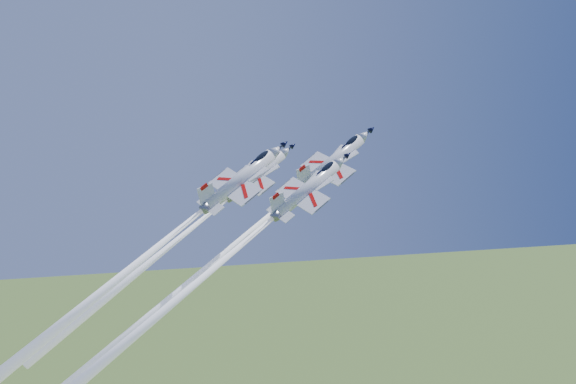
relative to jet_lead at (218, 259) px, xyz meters
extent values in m
cylinder|color=silver|center=(18.44, 4.36, 13.08)|extent=(7.82, 6.55, 10.90)
cone|color=silver|center=(24.06, 5.69, 17.08)|extent=(3.22, 2.88, 3.20)
cone|color=black|center=(25.37, 6.00, 18.00)|extent=(1.62, 1.45, 1.61)
cone|color=slate|center=(13.26, 3.14, 9.40)|extent=(2.71, 2.47, 2.33)
ellipsoid|color=black|center=(21.76, 4.96, 16.22)|extent=(3.14, 1.90, 2.61)
cube|color=black|center=(20.45, 4.59, 15.57)|extent=(1.08, 0.48, 0.89)
cube|color=silver|center=(17.61, 4.23, 12.21)|extent=(6.62, 9.54, 4.31)
cube|color=silver|center=(19.91, 5.99, 14.48)|extent=(3.05, 1.80, 2.15)
cube|color=silver|center=(20.81, 3.75, 13.96)|extent=(3.05, 1.80, 2.15)
cube|color=silver|center=(14.06, 3.35, 9.86)|extent=(3.50, 5.23, 2.29)
cube|color=silver|center=(13.52, 2.79, 11.32)|extent=(3.36, 1.70, 3.74)
cube|color=#BC0B09|center=(13.12, 2.34, 12.55)|extent=(1.27, 0.59, 1.14)
cube|color=black|center=(18.87, 4.71, 12.36)|extent=(8.17, 2.41, 5.83)
sphere|color=white|center=(13.06, 3.09, 9.26)|extent=(1.10, 0.99, 1.06)
cone|color=white|center=(-7.59, -1.79, -5.40)|extent=(26.74, 21.63, 42.69)
cylinder|color=silver|center=(7.69, 10.17, 10.69)|extent=(7.09, 5.94, 9.88)
cone|color=silver|center=(12.79, 11.37, 14.31)|extent=(2.92, 2.61, 2.90)
cone|color=black|center=(13.97, 11.65, 15.15)|extent=(1.47, 1.32, 1.46)
cone|color=slate|center=(2.99, 9.06, 7.35)|extent=(2.45, 2.24, 2.12)
ellipsoid|color=black|center=(10.70, 10.71, 13.53)|extent=(2.84, 1.72, 2.37)
cube|color=black|center=(9.51, 10.37, 12.95)|extent=(0.98, 0.43, 0.81)
cube|color=silver|center=(6.94, 10.05, 9.90)|extent=(6.00, 8.65, 3.91)
cube|color=silver|center=(9.02, 11.64, 11.96)|extent=(2.77, 1.63, 1.95)
cube|color=silver|center=(9.84, 9.61, 11.48)|extent=(2.77, 1.63, 1.95)
cube|color=silver|center=(3.71, 9.25, 7.76)|extent=(3.18, 4.74, 2.07)
cube|color=silver|center=(3.23, 8.74, 9.09)|extent=(3.05, 1.54, 3.39)
cube|color=#BC0B09|center=(2.87, 8.33, 10.21)|extent=(1.15, 0.54, 1.04)
cube|color=black|center=(8.08, 10.48, 10.03)|extent=(7.41, 2.18, 5.29)
sphere|color=white|center=(2.81, 9.01, 7.22)|extent=(1.00, 0.90, 0.96)
cone|color=white|center=(-12.18, 5.47, -3.42)|extent=(19.83, 16.09, 31.31)
cylinder|color=silver|center=(12.20, -4.30, 10.47)|extent=(7.21, 6.04, 10.05)
cone|color=silver|center=(17.38, -3.07, 14.15)|extent=(2.97, 2.66, 2.95)
cone|color=black|center=(18.59, -2.79, 15.01)|extent=(1.50, 1.34, 1.48)
cone|color=slate|center=(7.42, -5.43, 7.08)|extent=(2.50, 2.28, 2.15)
ellipsoid|color=black|center=(15.26, -3.75, 13.36)|extent=(2.89, 1.75, 2.41)
cube|color=black|center=(14.05, -4.09, 12.77)|extent=(0.99, 0.44, 0.82)
cube|color=silver|center=(11.43, -4.42, 9.67)|extent=(6.10, 8.80, 3.98)
cube|color=silver|center=(13.55, -2.80, 11.76)|extent=(2.81, 1.66, 1.98)
cube|color=silver|center=(14.38, -4.87, 11.28)|extent=(2.81, 1.66, 1.98)
cube|color=silver|center=(8.16, -5.23, 7.50)|extent=(3.23, 4.82, 2.11)
cube|color=silver|center=(7.66, -5.75, 8.85)|extent=(3.10, 1.57, 3.44)
cube|color=#BC0B09|center=(7.30, -6.16, 9.98)|extent=(1.17, 0.55, 1.06)
cube|color=black|center=(12.60, -3.98, 9.81)|extent=(7.53, 2.22, 5.38)
sphere|color=white|center=(7.24, -5.47, 6.95)|extent=(1.02, 0.91, 0.98)
cone|color=white|center=(-9.76, -9.49, -5.11)|extent=(22.23, 18.01, 35.30)
cylinder|color=silver|center=(3.73, 2.08, 11.16)|extent=(8.02, 6.71, 11.17)
cone|color=silver|center=(9.49, 3.44, 15.25)|extent=(3.30, 2.95, 3.28)
cone|color=black|center=(10.83, 3.75, 16.20)|extent=(1.66, 1.49, 1.65)
cone|color=slate|center=(-1.58, 0.82, 7.38)|extent=(2.77, 2.53, 2.39)
ellipsoid|color=black|center=(7.13, 2.69, 14.37)|extent=(3.21, 1.95, 2.67)
cube|color=black|center=(5.79, 2.31, 13.71)|extent=(1.10, 0.49, 0.91)
cube|color=silver|center=(2.88, 1.94, 10.26)|extent=(6.78, 9.78, 4.42)
cube|color=silver|center=(5.23, 3.74, 12.59)|extent=(3.13, 1.85, 2.20)
cube|color=silver|center=(6.16, 1.45, 12.05)|extent=(3.13, 1.85, 2.20)
cube|color=silver|center=(-0.76, 1.04, 7.85)|extent=(3.59, 5.36, 2.34)
cube|color=silver|center=(-1.31, 0.46, 9.35)|extent=(3.44, 1.74, 3.83)
cube|color=#BC0B09|center=(-1.72, 0.00, 10.61)|extent=(1.30, 0.61, 1.17)
cube|color=black|center=(4.18, 2.43, 10.42)|extent=(8.38, 2.47, 5.98)
sphere|color=white|center=(-1.78, 0.77, 7.24)|extent=(1.13, 1.02, 1.09)
cone|color=white|center=(-16.41, -2.68, -3.14)|extent=(19.66, 15.98, 30.77)
camera|label=1|loc=(-10.13, -89.46, 24.47)|focal=40.00mm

